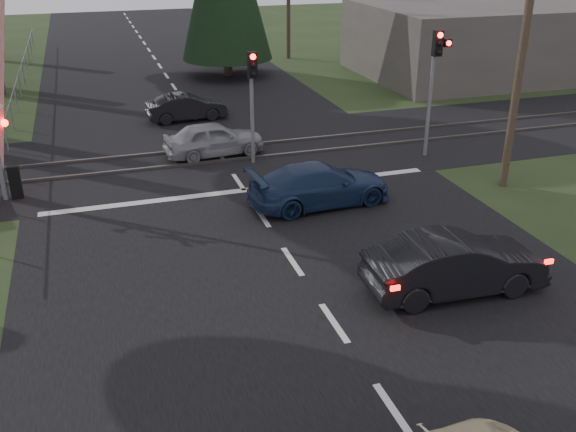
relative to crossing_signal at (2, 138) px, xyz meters
name	(u,v)px	position (x,y,z in m)	size (l,w,h in m)	color
ground	(334,323)	(7.27, -9.79, -2.06)	(120.00, 120.00, 0.00)	#213518
road	(232,172)	(7.27, 0.21, -2.05)	(14.00, 100.00, 0.01)	black
rail_corridor	(220,155)	(7.27, 2.21, -2.05)	(120.00, 8.00, 0.01)	black
stop_line	(244,190)	(7.27, -1.59, -2.05)	(13.00, 0.35, 0.00)	silver
rail_near	(225,161)	(7.27, 1.41, -2.01)	(120.00, 0.12, 0.10)	#59544C
rail_far	(216,148)	(7.27, 3.01, -2.01)	(120.00, 0.12, 0.10)	#59544C
crossing_signal	(2,138)	(0.00, 0.00, 0.00)	(1.62, 0.38, 6.96)	slate
traffic_signal_right	(436,69)	(14.82, -0.31, 1.26)	(0.68, 0.48, 4.70)	slate
traffic_signal_center	(252,89)	(8.27, 0.89, 0.75)	(0.32, 0.48, 4.10)	slate
utility_pole_near	(524,44)	(15.77, -3.79, 2.67)	(1.80, 0.26, 9.00)	#4C3D2D
fence_left	(20,105)	(-0.53, 12.71, -2.06)	(0.10, 36.00, 1.20)	slate
building_right	(484,39)	(25.27, 12.21, -0.06)	(14.00, 10.00, 4.00)	#59514C
dark_hatchback	(455,265)	(10.50, -9.36, -1.34)	(1.52, 4.35, 1.43)	black
silver_car	(214,139)	(7.07, 2.28, -1.41)	(1.52, 3.79, 1.29)	gray
blue_sedan	(320,185)	(9.27, -3.41, -1.40)	(1.85, 4.54, 1.32)	#192B4D
dark_car_far	(187,107)	(6.90, 7.47, -1.47)	(1.25, 3.57, 1.18)	black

